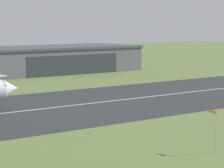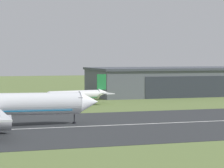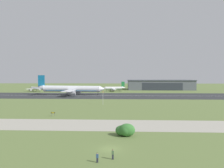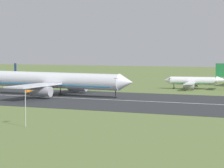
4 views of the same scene
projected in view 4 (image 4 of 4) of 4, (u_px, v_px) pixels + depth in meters
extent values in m
plane|color=olive|center=(40.00, 134.00, 90.72)|extent=(726.20, 726.20, 0.00)
cube|color=#2B2D30|center=(162.00, 102.00, 146.59)|extent=(486.20, 52.37, 0.06)
cube|color=silver|center=(162.00, 102.00, 146.59)|extent=(437.58, 0.70, 0.01)
cylinder|color=silver|center=(55.00, 80.00, 167.22)|extent=(44.80, 5.31, 5.30)
cone|color=silver|center=(126.00, 82.00, 156.99)|extent=(4.53, 4.98, 4.98)
cube|color=black|center=(119.00, 79.00, 157.94)|extent=(1.14, 4.21, 0.45)
cube|color=#146B9E|center=(55.00, 84.00, 167.31)|extent=(40.29, 5.02, 0.52)
cube|color=silver|center=(34.00, 86.00, 155.12)|extent=(6.79, 21.10, 0.45)
cylinder|color=#A8A8B2|center=(41.00, 91.00, 156.21)|extent=(6.48, 3.12, 3.12)
cube|color=silver|center=(77.00, 81.00, 178.69)|extent=(6.79, 21.10, 0.45)
cylinder|color=#A8A8B2|center=(78.00, 86.00, 176.73)|extent=(6.48, 3.12, 3.12)
cube|color=silver|center=(2.00, 75.00, 183.19)|extent=(4.77, 7.60, 0.24)
cylinder|color=black|center=(116.00, 94.00, 158.65)|extent=(0.24, 0.24, 2.45)
cylinder|color=black|center=(116.00, 97.00, 158.71)|extent=(0.84, 0.84, 0.44)
cylinder|color=black|center=(51.00, 93.00, 164.61)|extent=(0.24, 0.24, 2.45)
cylinder|color=black|center=(51.00, 96.00, 164.67)|extent=(0.84, 0.84, 0.44)
cylinder|color=black|center=(60.00, 91.00, 169.99)|extent=(0.24, 0.24, 2.45)
cylinder|color=black|center=(60.00, 94.00, 170.05)|extent=(0.84, 0.84, 0.44)
cylinder|color=white|center=(193.00, 81.00, 194.90)|extent=(17.05, 5.70, 2.95)
cone|color=white|center=(167.00, 80.00, 197.50)|extent=(3.11, 3.35, 2.95)
cone|color=white|center=(221.00, 80.00, 192.15)|extent=(3.93, 3.21, 2.65)
cube|color=black|center=(171.00, 79.00, 197.07)|extent=(1.50, 2.65, 0.44)
cube|color=#1E7238|center=(193.00, 83.00, 194.95)|extent=(15.37, 5.27, 0.20)
cube|color=white|center=(195.00, 81.00, 201.64)|extent=(4.52, 11.12, 0.40)
cylinder|color=#A8A8B2|center=(193.00, 84.00, 201.03)|extent=(4.08, 2.44, 1.83)
cube|color=white|center=(190.00, 83.00, 188.41)|extent=(4.52, 11.12, 0.40)
cylinder|color=#A8A8B2|center=(189.00, 86.00, 189.46)|extent=(4.08, 2.44, 1.83)
cube|color=#1E7238|center=(220.00, 70.00, 192.07)|extent=(3.21, 0.81, 5.01)
cube|color=white|center=(222.00, 79.00, 195.77)|extent=(3.52, 4.92, 0.24)
cube|color=white|center=(220.00, 81.00, 188.60)|extent=(3.52, 4.92, 0.24)
cylinder|color=black|center=(174.00, 87.00, 196.97)|extent=(0.24, 0.24, 1.64)
cylinder|color=black|center=(174.00, 88.00, 197.01)|extent=(0.84, 0.84, 0.44)
cylinder|color=black|center=(194.00, 87.00, 196.70)|extent=(0.24, 0.24, 1.64)
cylinder|color=black|center=(194.00, 88.00, 196.74)|extent=(0.84, 0.84, 0.44)
cylinder|color=black|center=(193.00, 87.00, 193.30)|extent=(0.24, 0.24, 1.64)
cylinder|color=black|center=(193.00, 89.00, 193.34)|extent=(0.84, 0.84, 0.44)
cylinder|color=white|center=(11.00, 77.00, 223.80)|extent=(12.44, 11.38, 2.70)
cone|color=white|center=(7.00, 76.00, 231.39)|extent=(3.61, 3.63, 2.70)
cone|color=white|center=(16.00, 77.00, 215.80)|extent=(4.04, 3.96, 2.43)
cube|color=black|center=(7.00, 75.00, 230.14)|extent=(2.34, 2.45, 0.44)
cube|color=navy|center=(11.00, 79.00, 223.85)|extent=(11.29, 10.34, 0.20)
cube|color=white|center=(23.00, 78.00, 226.24)|extent=(7.09, 7.62, 0.40)
cylinder|color=#A8A8B2|center=(22.00, 80.00, 226.49)|extent=(3.74, 3.57, 1.67)
cube|color=navy|center=(15.00, 69.00, 216.04)|extent=(2.39, 2.15, 4.59)
cube|color=white|center=(24.00, 77.00, 217.25)|extent=(4.65, 4.80, 0.24)
cube|color=white|center=(7.00, 77.00, 214.52)|extent=(4.65, 4.80, 0.24)
cylinder|color=black|center=(8.00, 81.00, 229.33)|extent=(0.24, 0.24, 1.77)
cylinder|color=black|center=(8.00, 83.00, 229.37)|extent=(0.84, 0.84, 0.44)
cylinder|color=black|center=(15.00, 82.00, 224.39)|extent=(0.24, 0.24, 1.77)
cylinder|color=black|center=(15.00, 84.00, 224.44)|extent=(0.84, 0.84, 0.44)
cylinder|color=black|center=(7.00, 82.00, 223.10)|extent=(0.24, 0.24, 1.77)
cylinder|color=black|center=(7.00, 84.00, 223.14)|extent=(0.84, 0.84, 0.44)
cylinder|color=#B7B7BC|center=(25.00, 109.00, 99.57)|extent=(0.14, 0.14, 6.92)
cone|color=orange|center=(30.00, 91.00, 100.60)|extent=(0.78, 2.57, 0.60)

